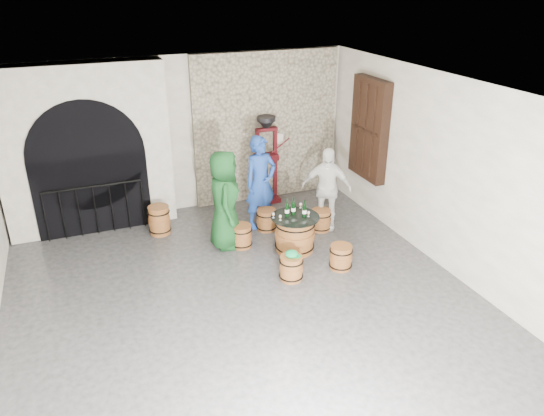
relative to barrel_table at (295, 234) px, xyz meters
name	(u,v)px	position (x,y,z in m)	size (l,w,h in m)	color
ground	(249,309)	(-1.37, -1.41, -0.34)	(8.00, 8.00, 0.00)	#2F2F32
wall_back	(183,135)	(-1.37, 2.59, 1.26)	(8.00, 8.00, 0.00)	silver
wall_right	(453,179)	(2.13, -1.41, 1.26)	(8.00, 8.00, 0.00)	silver
ceiling	(245,97)	(-1.37, -1.41, 2.86)	(8.00, 8.00, 0.00)	beige
stone_facing_panel	(266,127)	(0.43, 2.53, 1.26)	(3.20, 0.12, 3.18)	#B0A68C
arched_opening	(86,151)	(-3.27, 2.33, 1.25)	(3.10, 0.60, 3.19)	silver
shuttered_window	(369,129)	(2.01, 0.99, 1.46)	(0.23, 1.10, 2.00)	black
barrel_table	(295,234)	(0.00, 0.00, 0.00)	(0.87, 0.87, 0.68)	brown
barrel_stool_left	(242,236)	(-0.85, 0.49, -0.12)	(0.40, 0.40, 0.43)	brown
barrel_stool_far	(266,220)	(-0.18, 0.97, -0.12)	(0.40, 0.40, 0.43)	brown
barrel_stool_right	(321,220)	(0.81, 0.56, -0.12)	(0.40, 0.40, 0.43)	brown
barrel_stool_near_right	(341,257)	(0.48, -0.86, -0.12)	(0.40, 0.40, 0.43)	brown
barrel_stool_near_left	(291,268)	(-0.45, -0.87, -0.12)	(0.40, 0.40, 0.43)	brown
green_cap	(292,254)	(-0.45, -0.88, 0.14)	(0.25, 0.21, 0.11)	#0D9247
person_green	(225,200)	(-1.10, 0.64, 0.58)	(0.90, 0.58, 1.83)	#12431B
person_blue	(261,183)	(-0.22, 1.17, 0.59)	(0.68, 0.44, 1.85)	#1B3E95
person_white	(326,189)	(0.94, 0.65, 0.49)	(0.97, 0.40, 1.65)	white
wine_bottle_left	(287,210)	(-0.13, 0.07, 0.47)	(0.08, 0.08, 0.32)	black
wine_bottle_center	(304,210)	(0.15, -0.06, 0.47)	(0.08, 0.08, 0.32)	black
wine_bottle_right	(293,208)	(0.00, 0.09, 0.47)	(0.08, 0.08, 0.32)	black
tasting_glass_a	(280,218)	(-0.30, -0.04, 0.39)	(0.05, 0.05, 0.10)	#AA6B21
tasting_glass_b	(303,210)	(0.20, 0.09, 0.39)	(0.05, 0.05, 0.10)	#AA6B21
tasting_glass_c	(287,211)	(-0.08, 0.19, 0.39)	(0.05, 0.05, 0.10)	#AA6B21
tasting_glass_d	(301,206)	(0.24, 0.30, 0.39)	(0.05, 0.05, 0.10)	#AA6B21
tasting_glass_e	(309,214)	(0.22, -0.08, 0.39)	(0.05, 0.05, 0.10)	#AA6B21
tasting_glass_f	(273,215)	(-0.38, 0.09, 0.39)	(0.05, 0.05, 0.10)	#AA6B21
side_barrel	(159,220)	(-2.15, 1.58, -0.05)	(0.43, 0.43, 0.57)	brown
corking_press	(267,153)	(0.33, 2.28, 0.77)	(0.78, 0.43, 1.91)	#450B12
control_box	(279,138)	(0.68, 2.45, 1.01)	(0.18, 0.10, 0.22)	silver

